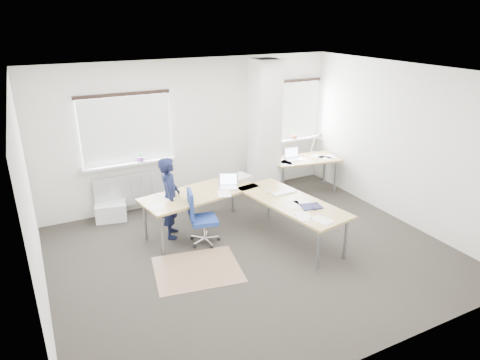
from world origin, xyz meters
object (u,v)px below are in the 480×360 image
desk_main (246,198)px  desk_side (305,160)px  person (170,198)px  task_chair (202,229)px

desk_main → desk_side: 2.36m
desk_side → person: bearing=-158.7°
desk_main → person: (-1.14, 0.57, 0.01)m
task_chair → person: size_ratio=0.68×
desk_main → task_chair: desk_main is taller
task_chair → person: 0.75m
desk_main → desk_side: size_ratio=1.88×
desk_main → person: 1.27m
desk_main → person: person is taller
desk_side → task_chair: 3.06m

